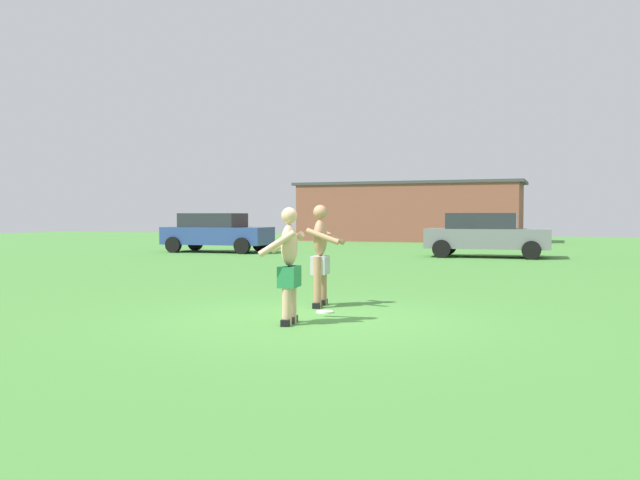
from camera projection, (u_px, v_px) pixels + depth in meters
The scene contains 7 objects.
ground_plane at pixel (313, 319), 9.51m from camera, with size 80.00×80.00×0.00m, color #4C8E3D.
player_near at pixel (289, 263), 9.04m from camera, with size 0.58×0.71×1.61m.
player_in_gray at pixel (321, 253), 10.80m from camera, with size 0.63×0.66×1.67m.
frisbee at pixel (325, 312), 10.13m from camera, with size 0.27×0.27×0.03m, color white.
car_blue_near_post at pixel (216, 232), 26.65m from camera, with size 4.38×2.18×1.58m.
car_gray_mid_lot at pixel (486, 234), 23.48m from camera, with size 4.38×2.19×1.58m.
outbuilding_behind_lot at pixel (409, 212), 38.26m from camera, with size 13.07×4.26×3.40m.
Camera 1 is at (3.40, -8.83, 1.51)m, focal length 36.88 mm.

